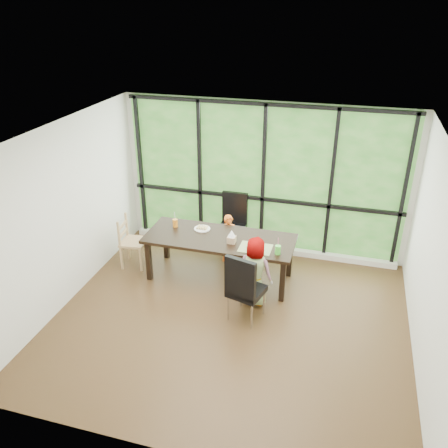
{
  "coord_description": "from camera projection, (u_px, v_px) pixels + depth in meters",
  "views": [
    {
      "loc": [
        1.39,
        -5.21,
        4.25
      ],
      "look_at": [
        -0.35,
        0.96,
        1.05
      ],
      "focal_mm": 37.24,
      "sensor_mm": 36.0,
      "label": 1
    }
  ],
  "objects": [
    {
      "name": "child_toddler",
      "position": [
        229.0,
        238.0,
        8.03
      ],
      "size": [
        0.36,
        0.28,
        0.88
      ],
      "primitive_type": "imported",
      "rotation": [
        0.0,
        0.0,
        0.25
      ],
      "color": "orange",
      "rests_on": "ground"
    },
    {
      "name": "child_older",
      "position": [
        256.0,
        272.0,
        6.88
      ],
      "size": [
        0.58,
        0.43,
        1.1
      ],
      "primitive_type": "imported",
      "rotation": [
        0.0,
        0.0,
        2.98
      ],
      "color": "gray",
      "rests_on": "ground"
    },
    {
      "name": "straw_white",
      "position": [
        175.0,
        217.0,
        7.67
      ],
      "size": [
        0.01,
        0.04,
        0.2
      ],
      "primitive_type": "cylinder",
      "rotation": [
        0.14,
        0.0,
        0.0
      ],
      "color": "white",
      "rests_on": "orange_cup"
    },
    {
      "name": "dining_table",
      "position": [
        220.0,
        258.0,
        7.58
      ],
      "size": [
        2.43,
        1.05,
        0.75
      ],
      "primitive_type": "cube",
      "rotation": [
        0.0,
        0.0,
        0.05
      ],
      "color": "black",
      "rests_on": "ground"
    },
    {
      "name": "chair_interior_leather",
      "position": [
        247.0,
        286.0,
        6.55
      ],
      "size": [
        0.56,
        0.56,
        1.08
      ],
      "primitive_type": "cube",
      "rotation": [
        0.0,
        0.0,
        2.88
      ],
      "color": "black",
      "rests_on": "ground"
    },
    {
      "name": "orange_cup",
      "position": [
        175.0,
        223.0,
        7.72
      ],
      "size": [
        0.08,
        0.08,
        0.13
      ],
      "primitive_type": "cylinder",
      "color": "orange",
      "rests_on": "dining_table"
    },
    {
      "name": "back_wall",
      "position": [
        264.0,
        179.0,
        8.06
      ],
      "size": [
        5.0,
        0.0,
        5.0
      ],
      "primitive_type": "plane",
      "rotation": [
        1.57,
        0.0,
        0.0
      ],
      "color": "silver",
      "rests_on": "ground"
    },
    {
      "name": "ground",
      "position": [
        229.0,
        320.0,
        6.72
      ],
      "size": [
        5.0,
        5.0,
        0.0
      ],
      "primitive_type": "plane",
      "color": "black",
      "rests_on": "ground"
    },
    {
      "name": "plate_near",
      "position": [
        257.0,
        249.0,
        7.06
      ],
      "size": [
        0.24,
        0.24,
        0.02
      ],
      "primitive_type": "cylinder",
      "color": "white",
      "rests_on": "dining_table"
    },
    {
      "name": "foliage_backdrop",
      "position": [
        264.0,
        179.0,
        8.04
      ],
      "size": [
        4.8,
        0.02,
        2.65
      ],
      "primitive_type": "cube",
      "color": "#225019",
      "rests_on": "back_wall"
    },
    {
      "name": "tissue",
      "position": [
        232.0,
        233.0,
        7.18
      ],
      "size": [
        0.12,
        0.12,
        0.11
      ],
      "primitive_type": "cone",
      "color": "white",
      "rests_on": "tissue_box"
    },
    {
      "name": "green_cup",
      "position": [
        278.0,
        250.0,
        6.91
      ],
      "size": [
        0.09,
        0.09,
        0.14
      ],
      "primitive_type": "cylinder",
      "color": "#4ED23D",
      "rests_on": "dining_table"
    },
    {
      "name": "placemat",
      "position": [
        255.0,
        248.0,
        7.09
      ],
      "size": [
        0.49,
        0.36,
        0.01
      ],
      "primitive_type": "cube",
      "color": "tan",
      "rests_on": "dining_table"
    },
    {
      "name": "crepe_rolls_near",
      "position": [
        257.0,
        247.0,
        7.05
      ],
      "size": [
        0.05,
        0.12,
        0.04
      ],
      "primitive_type": null,
      "color": "tan",
      "rests_on": "plate_near"
    },
    {
      "name": "tissue_box",
      "position": [
        232.0,
        240.0,
        7.23
      ],
      "size": [
        0.12,
        0.12,
        0.11
      ],
      "primitive_type": "cube",
      "color": "tan",
      "rests_on": "dining_table"
    },
    {
      "name": "crepe_rolls_far",
      "position": [
        202.0,
        227.0,
        7.65
      ],
      "size": [
        0.2,
        0.12,
        0.04
      ],
      "primitive_type": null,
      "color": "tan",
      "rests_on": "plate_far"
    },
    {
      "name": "window_mullions",
      "position": [
        263.0,
        180.0,
        8.01
      ],
      "size": [
        4.8,
        0.06,
        2.65
      ],
      "primitive_type": null,
      "color": "black",
      "rests_on": "back_wall"
    },
    {
      "name": "chair_window_leather",
      "position": [
        232.0,
        224.0,
        8.29
      ],
      "size": [
        0.46,
        0.46,
        1.08
      ],
      "primitive_type": "cube",
      "rotation": [
        0.0,
        0.0,
        0.0
      ],
      "color": "black",
      "rests_on": "ground"
    },
    {
      "name": "straw_pink",
      "position": [
        278.0,
        243.0,
        6.86
      ],
      "size": [
        0.01,
        0.04,
        0.2
      ],
      "primitive_type": "cylinder",
      "rotation": [
        0.14,
        0.0,
        0.0
      ],
      "color": "pink",
      "rests_on": "green_cup"
    },
    {
      "name": "window_sill",
      "position": [
        260.0,
        247.0,
        8.55
      ],
      "size": [
        4.8,
        0.12,
        0.1
      ],
      "primitive_type": "cube",
      "color": "silver",
      "rests_on": "ground"
    },
    {
      "name": "chair_end_beech",
      "position": [
        134.0,
        242.0,
        7.9
      ],
      "size": [
        0.44,
        0.46,
        0.9
      ],
      "primitive_type": "cube",
      "rotation": [
        0.0,
        0.0,
        1.67
      ],
      "color": "tan",
      "rests_on": "ground"
    },
    {
      "name": "plate_far",
      "position": [
        202.0,
        229.0,
        7.66
      ],
      "size": [
        0.27,
        0.27,
        0.02
      ],
      "primitive_type": "cylinder",
      "color": "white",
      "rests_on": "dining_table"
    }
  ]
}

